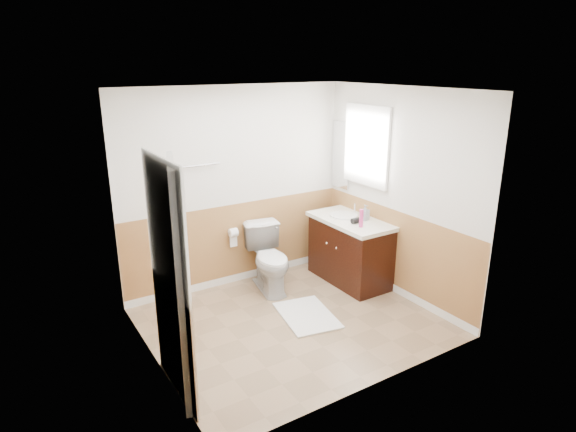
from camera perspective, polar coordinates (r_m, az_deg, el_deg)
floor at (r=5.49m, az=0.52°, el=-12.36°), size 3.00×3.00×0.00m
ceiling at (r=4.76m, az=0.60°, el=14.66°), size 3.00×3.00×0.00m
wall_back at (r=6.08m, az=-6.09°, el=3.30°), size 3.00×0.00×3.00m
wall_front at (r=4.02m, az=10.65°, el=-4.58°), size 3.00×0.00×3.00m
wall_left at (r=4.40m, az=-16.12°, el=-2.98°), size 0.00×3.00×3.00m
wall_right at (r=5.90m, az=12.92°, el=2.51°), size 0.00×3.00×3.00m
wainscot_back at (r=6.30m, az=-5.82°, el=-3.35°), size 3.00×0.00×3.00m
wainscot_front at (r=4.36m, az=9.97°, el=-13.68°), size 3.00×0.00×3.00m
wainscot_left at (r=4.72m, az=-15.19°, el=-11.51°), size 0.00×2.60×2.60m
wainscot_right at (r=6.13m, az=12.36°, el=-4.29°), size 0.00×2.60×2.60m
toilet at (r=6.07m, az=-2.17°, el=-5.05°), size 0.60×0.87×0.81m
bath_mat at (r=5.61m, az=2.23°, el=-11.59°), size 0.69×0.89×0.02m
vanity_cabinet at (r=6.34m, az=7.29°, el=-4.21°), size 0.55×1.10×0.80m
vanity_knob_left at (r=6.04m, az=5.73°, el=-3.77°), size 0.03×0.03×0.03m
vanity_knob_right at (r=6.19m, az=4.60°, el=-3.21°), size 0.03×0.03×0.03m
countertop at (r=6.19m, az=7.37°, el=-0.58°), size 0.60×1.15×0.05m
sink_basin at (r=6.30m, az=6.59°, el=0.10°), size 0.36×0.36×0.02m
faucet at (r=6.39m, az=7.87°, el=0.87°), size 0.02×0.02×0.14m
lotion_bottle at (r=5.87m, az=8.61°, el=-0.26°), size 0.05×0.05×0.22m
soap_dispenser at (r=6.15m, az=9.03°, el=0.42°), size 0.10×0.10×0.20m
hair_dryer_body at (r=6.03m, az=8.06°, el=-0.51°), size 0.14×0.07×0.07m
hair_dryer_handle at (r=6.04m, az=7.68°, el=-0.77°), size 0.03×0.03×0.07m
mirror_panel at (r=6.62m, az=6.22°, el=7.15°), size 0.02×0.35×0.90m
window_frame at (r=6.20m, az=9.19°, el=8.18°), size 0.04×0.80×1.00m
window_glass at (r=6.21m, az=9.30°, el=8.19°), size 0.01×0.70×0.90m
door at (r=4.12m, az=-12.69°, el=-7.64°), size 0.29×0.78×2.04m
door_frame at (r=4.09m, az=-13.70°, el=-7.73°), size 0.02×0.92×2.10m
door_knob at (r=4.45m, az=-13.36°, el=-6.70°), size 0.06×0.06×0.06m
towel_bar at (r=5.74m, az=-10.92°, el=5.81°), size 0.62×0.02×0.02m
tp_holder_bar at (r=6.14m, az=-6.46°, el=-1.95°), size 0.14×0.02×0.02m
tp_roll at (r=6.14m, az=-6.46°, el=-1.95°), size 0.10×0.11×0.11m
tp_sheet at (r=6.17m, az=-6.43°, el=-2.91°), size 0.10×0.01×0.16m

